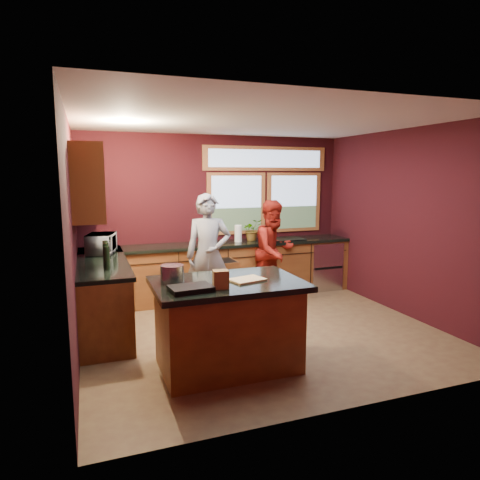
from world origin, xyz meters
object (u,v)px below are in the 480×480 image
island (228,324)px  person_red (274,251)px  stock_pot (172,274)px  cutting_board (247,280)px  person_grey (208,255)px

island → person_red: (1.48, 2.09, 0.34)m
island → stock_pot: size_ratio=6.46×
person_red → cutting_board: bearing=-139.2°
person_red → stock_pot: person_red is taller
person_red → cutting_board: (-1.28, -2.14, 0.13)m
person_grey → stock_pot: 1.78m
person_red → cutting_board: 2.50m
cutting_board → island: bearing=166.0°
person_red → stock_pot: (-2.03, -1.94, 0.21)m
island → person_red: person_red is taller
island → cutting_board: 0.52m
cutting_board → stock_pot: stock_pot is taller
island → cutting_board: size_ratio=4.43×
person_grey → person_red: bearing=30.1°
person_red → stock_pot: size_ratio=6.85×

